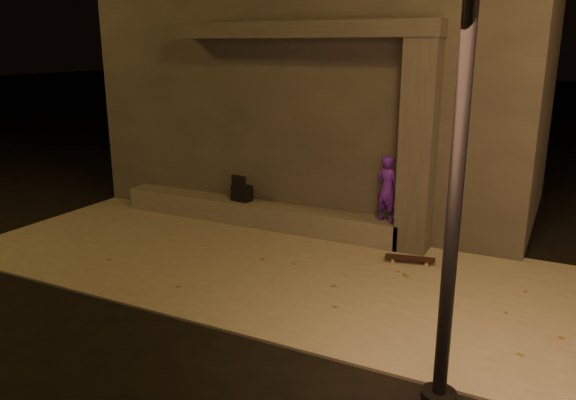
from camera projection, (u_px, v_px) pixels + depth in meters
The scene contains 9 objects.
ground at pixel (210, 320), 7.44m from camera, with size 120.00×120.00×0.00m, color black.
sidewalk at pixel (281, 267), 9.15m from camera, with size 11.00×4.40×0.04m, color slate.
building at pixel (333, 87), 12.76m from camera, with size 9.00×5.10×5.22m.
ledge at pixel (255, 213), 11.25m from camera, with size 6.00×0.55×0.45m, color #55534D.
column at pixel (418, 148), 9.43m from camera, with size 0.55×0.55×3.60m, color #34312F.
canopy at pixel (302, 30), 9.92m from camera, with size 5.00×0.70×0.28m, color #34312F.
skateboarder at pixel (387, 188), 9.84m from camera, with size 0.44×0.29×1.20m, color #4A19A7.
backpack at pixel (242, 192), 11.27m from camera, with size 0.41×0.29×0.54m.
skateboard at pixel (410, 258), 9.26m from camera, with size 0.84×0.37×0.09m.
Camera 1 is at (3.98, -5.55, 3.50)m, focal length 35.00 mm.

